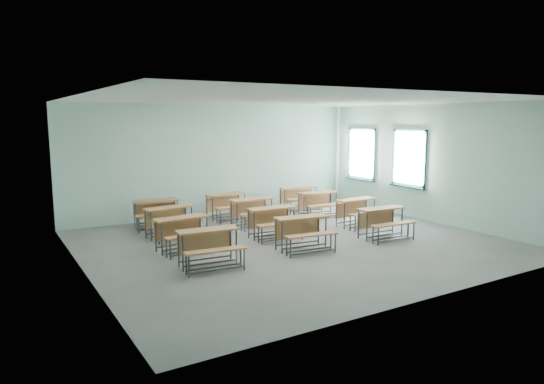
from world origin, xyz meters
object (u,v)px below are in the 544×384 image
Objects in this scene: desk_unit_r2c1 at (254,208)px; desk_unit_r3c2 at (300,195)px; desk_unit_r2c2 at (320,201)px; desk_unit_r1c0 at (184,229)px; desk_unit_r0c1 at (303,228)px; desk_unit_r0c2 at (384,218)px; desk_unit_r2c0 at (171,217)px; desk_unit_r1c1 at (274,218)px; desk_unit_r1c2 at (358,208)px; desk_unit_r3c0 at (157,209)px; desk_unit_r0c0 at (209,242)px; desk_unit_r3c1 at (228,202)px.

desk_unit_r3c2 is (2.30, 1.22, 0.00)m from desk_unit_r2c1.
desk_unit_r1c0 is at bearing -156.93° from desk_unit_r2c2.
desk_unit_r2c1 is at bearing 91.38° from desk_unit_r0c1.
desk_unit_r0c2 is 5.02m from desk_unit_r2c0.
desk_unit_r0c1 is 1.03× the size of desk_unit_r1c1.
desk_unit_r2c0 is 4.42m from desk_unit_r2c2.
desk_unit_r1c2 is at bearing 1.75° from desk_unit_r1c1.
desk_unit_r0c1 is 3.28m from desk_unit_r2c0.
desk_unit_r3c0 is at bearing 140.50° from desk_unit_r0c2.
desk_unit_r2c0 is 1.01× the size of desk_unit_r2c2.
desk_unit_r0c0 is 6.14m from desk_unit_r3c2.
desk_unit_r1c2 is 2.74m from desk_unit_r2c1.
desk_unit_r0c2 is at bearing -28.60° from desk_unit_r1c1.
desk_unit_r3c0 is (0.20, 2.45, 0.00)m from desk_unit_r1c0.
desk_unit_r0c0 is 0.99× the size of desk_unit_r2c2.
desk_unit_r1c1 is 2.50m from desk_unit_r3c1.
desk_unit_r1c0 is at bearing 176.28° from desk_unit_r1c2.
desk_unit_r0c1 is at bearing -115.86° from desk_unit_r3c2.
desk_unit_r2c2 is (2.39, 2.63, 0.00)m from desk_unit_r0c1.
desk_unit_r2c1 is 0.97× the size of desk_unit_r3c1.
desk_unit_r2c0 is 1.00× the size of desk_unit_r3c2.
desk_unit_r2c0 is at bearing 150.38° from desk_unit_r1c1.
desk_unit_r1c1 is at bearing -43.47° from desk_unit_r3c0.
desk_unit_r1c2 is 5.23m from desk_unit_r3c0.
desk_unit_r0c2 is at bearing 3.25° from desk_unit_r0c1.
desk_unit_r0c0 is 4.94m from desk_unit_r1c2.
desk_unit_r2c2 is at bearing 11.08° from desk_unit_r1c0.
desk_unit_r1c0 is 2.78m from desk_unit_r2c1.
desk_unit_r2c1 is 2.16m from desk_unit_r2c2.
desk_unit_r3c0 is (-2.02, 2.47, 0.00)m from desk_unit_r1c1.
desk_unit_r0c0 and desk_unit_r1c1 have the same top height.
desk_unit_r0c1 is 0.99× the size of desk_unit_r3c2.
desk_unit_r1c1 is 3.61m from desk_unit_r3c2.
desk_unit_r1c0 is (-2.20, 1.27, 0.00)m from desk_unit_r0c1.
desk_unit_r2c0 is at bearing 76.82° from desk_unit_r1c0.
desk_unit_r3c1 is at bearing 96.64° from desk_unit_r2c1.
desk_unit_r0c0 is 1.00× the size of desk_unit_r3c1.
desk_unit_r1c0 and desk_unit_r2c2 have the same top height.
desk_unit_r1c0 is 1.03× the size of desk_unit_r1c2.
desk_unit_r2c0 is (-4.23, 2.70, 0.00)m from desk_unit_r0c2.
desk_unit_r1c0 and desk_unit_r3c0 have the same top height.
desk_unit_r1c2 is (2.55, -0.08, 0.00)m from desk_unit_r1c1.
desk_unit_r0c2 is at bearing 4.90° from desk_unit_r0c0.
desk_unit_r3c1 is at bearing 42.32° from desk_unit_r1c0.
desk_unit_r1c1 is at bearing 150.86° from desk_unit_r0c2.
desk_unit_r2c0 is 2.26m from desk_unit_r2c1.
desk_unit_r3c2 is at bearing 7.93° from desk_unit_r2c0.
desk_unit_r0c1 is at bearing -97.68° from desk_unit_r2c1.
desk_unit_r3c0 is (-4.57, 2.55, 0.00)m from desk_unit_r1c2.
desk_unit_r2c0 is 1.14m from desk_unit_r3c0.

